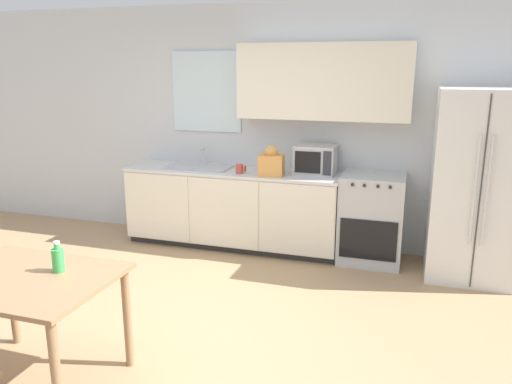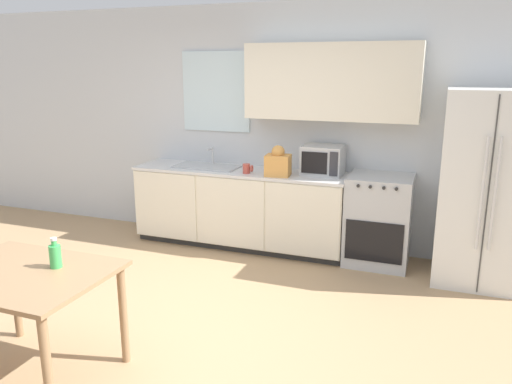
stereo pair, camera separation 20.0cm
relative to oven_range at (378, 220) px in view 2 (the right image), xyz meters
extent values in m
plane|color=tan|center=(-1.32, -2.07, -0.47)|extent=(12.00, 12.00, 0.00)
cube|color=silver|center=(-1.32, 0.32, 0.88)|extent=(12.00, 0.06, 2.70)
cube|color=silver|center=(-1.96, 0.28, 1.27)|extent=(0.84, 0.04, 0.91)
cube|color=silver|center=(-0.58, 0.13, 1.40)|extent=(1.81, 0.32, 0.78)
cube|color=#333333|center=(-1.55, 0.02, -0.43)|extent=(2.43, 0.54, 0.08)
cube|color=silver|center=(-1.55, -0.01, 0.00)|extent=(2.43, 0.60, 0.78)
cube|color=silver|center=(-2.36, -0.31, 0.00)|extent=(0.79, 0.01, 0.76)
cube|color=silver|center=(-1.55, -0.31, 0.00)|extent=(0.79, 0.01, 0.76)
cube|color=silver|center=(-0.74, -0.31, 0.00)|extent=(0.79, 0.01, 0.76)
cube|color=silver|center=(-1.55, -0.01, 0.41)|extent=(2.45, 0.62, 0.03)
cube|color=#B7BABC|center=(0.00, 0.00, 0.00)|extent=(0.65, 0.58, 0.94)
cube|color=black|center=(0.00, -0.30, -0.14)|extent=(0.57, 0.01, 0.41)
cylinder|color=#262626|center=(-0.18, -0.30, 0.42)|extent=(0.03, 0.02, 0.03)
cylinder|color=#262626|center=(-0.06, -0.30, 0.42)|extent=(0.03, 0.02, 0.03)
cylinder|color=#262626|center=(0.06, -0.30, 0.42)|extent=(0.03, 0.02, 0.03)
cylinder|color=#262626|center=(0.18, -0.30, 0.42)|extent=(0.03, 0.02, 0.03)
cube|color=silver|center=(0.96, -0.08, 0.45)|extent=(0.81, 0.76, 1.83)
cube|color=#3F3F3F|center=(0.96, -0.47, 0.45)|extent=(0.01, 0.01, 1.77)
cylinder|color=silver|center=(0.91, -0.49, 0.48)|extent=(0.02, 0.02, 1.01)
cylinder|color=silver|center=(1.01, -0.49, 0.48)|extent=(0.02, 0.02, 1.01)
cube|color=#B7BABC|center=(-1.96, -0.01, 0.43)|extent=(0.74, 0.39, 0.02)
cylinder|color=silver|center=(-1.96, 0.15, 0.54)|extent=(0.02, 0.02, 0.19)
cylinder|color=silver|center=(-1.96, 0.08, 0.62)|extent=(0.02, 0.14, 0.02)
cube|color=#B7BABC|center=(-0.62, 0.08, 0.58)|extent=(0.42, 0.37, 0.31)
cube|color=black|center=(-0.68, -0.11, 0.58)|extent=(0.27, 0.01, 0.23)
cube|color=#2D2D33|center=(-0.47, -0.11, 0.58)|extent=(0.08, 0.01, 0.25)
cylinder|color=#BF4C3F|center=(-1.41, -0.16, 0.48)|extent=(0.08, 0.08, 0.10)
torus|color=#BF4C3F|center=(-1.35, -0.16, 0.48)|extent=(0.02, 0.08, 0.08)
cube|color=#DB994C|center=(-1.06, -0.15, 0.54)|extent=(0.28, 0.24, 0.22)
sphere|color=#DB994C|center=(-1.06, -0.15, 0.68)|extent=(0.15, 0.15, 0.14)
cube|color=#997551|center=(-1.90, -2.83, 0.26)|extent=(1.09, 0.84, 0.03)
cylinder|color=#997551|center=(-1.41, -3.19, -0.11)|extent=(0.06, 0.06, 0.72)
cylinder|color=#997551|center=(-2.38, -2.48, -0.11)|extent=(0.06, 0.06, 0.72)
cylinder|color=#997551|center=(-1.41, -2.48, -0.11)|extent=(0.06, 0.06, 0.72)
cylinder|color=#3FB259|center=(-1.74, -2.70, 0.35)|extent=(0.08, 0.08, 0.15)
cylinder|color=#3FB259|center=(-1.74, -2.70, 0.45)|extent=(0.03, 0.03, 0.04)
cylinder|color=white|center=(-1.74, -2.70, 0.47)|extent=(0.04, 0.04, 0.02)
camera|label=1|loc=(0.36, -5.15, 1.56)|focal=35.00mm
camera|label=2|loc=(0.55, -5.08, 1.56)|focal=35.00mm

